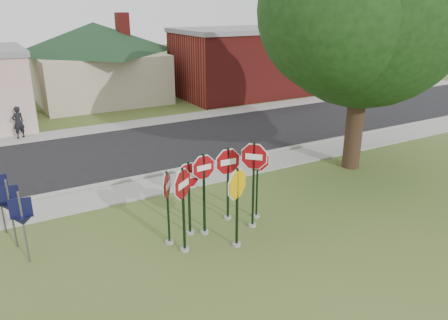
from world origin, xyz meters
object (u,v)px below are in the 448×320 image
oak_tree (367,1)px  pedestrian (18,122)px  stop_sign_center (204,184)px  stop_sign_yellow (237,197)px  stop_sign_left (183,198)px

oak_tree → pedestrian: bearing=136.0°
stop_sign_center → pedestrian: bearing=105.6°
pedestrian → stop_sign_yellow: bearing=82.4°
pedestrian → stop_sign_left: bearing=77.5°
stop_sign_yellow → pedestrian: stop_sign_yellow is taller
stop_sign_left → pedestrian: stop_sign_left is taller
stop_sign_center → oak_tree: (7.82, 1.96, 4.88)m
stop_sign_center → stop_sign_left: stop_sign_center is taller
stop_sign_left → oak_tree: bearing=16.2°
stop_sign_center → oak_tree: oak_tree is taller
stop_sign_left → pedestrian: 13.86m
stop_sign_yellow → stop_sign_left: bearing=160.9°
stop_sign_yellow → pedestrian: size_ratio=1.53×
stop_sign_left → stop_sign_center: bearing=32.6°
oak_tree → stop_sign_center: bearing=-165.9°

